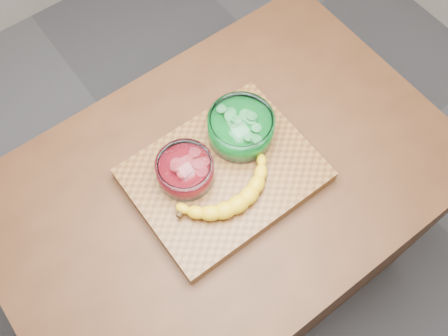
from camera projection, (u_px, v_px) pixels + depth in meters
ground at (224, 270)px, 2.08m from camera, size 3.50×3.50×0.00m
counter at (224, 235)px, 1.68m from camera, size 1.20×0.80×0.90m
cutting_board at (224, 175)px, 1.26m from camera, size 0.45×0.35×0.04m
bowl_red at (185, 170)px, 1.21m from camera, size 0.14×0.14×0.07m
bowl_green at (241, 128)px, 1.25m from camera, size 0.17×0.17×0.08m
banana at (230, 193)px, 1.20m from camera, size 0.30×0.14×0.04m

